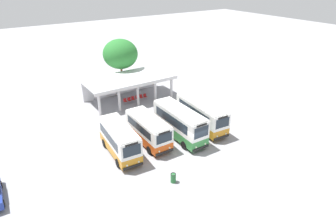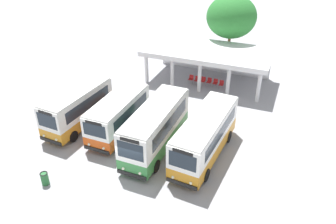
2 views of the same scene
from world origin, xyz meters
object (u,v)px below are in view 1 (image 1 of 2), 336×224
Objects in this scene: waiting_chair_fourth_seat at (137,98)px; litter_bin_apron at (173,178)px; city_bus_nearest_orange at (119,139)px; city_bus_middle_cream at (180,122)px; city_bus_fourth_amber at (201,113)px; city_bus_second_in_row at (148,129)px; waiting_chair_far_end_seat at (145,96)px; waiting_chair_middle_seat at (133,99)px; waiting_chair_end_by_column at (125,101)px; waiting_chair_fifth_seat at (141,97)px; waiting_chair_second_from_end at (129,100)px.

litter_bin_apron reaches higher than waiting_chair_fourth_seat.
city_bus_nearest_orange is 7.07m from city_bus_middle_cream.
city_bus_fourth_amber is 9.32× the size of waiting_chair_fourth_seat.
city_bus_second_in_row reaches higher than waiting_chair_far_end_seat.
city_bus_fourth_amber is 11.61m from waiting_chair_middle_seat.
waiting_chair_fifth_seat is (2.53, 0.02, 0.00)m from waiting_chair_end_by_column.
waiting_chair_second_from_end is 18.15m from litter_bin_apron.
city_bus_second_in_row reaches higher than waiting_chair_middle_seat.
waiting_chair_fourth_seat is (0.76, 11.54, -1.36)m from city_bus_middle_cream.
city_bus_second_in_row is at bearing -108.89° from waiting_chair_middle_seat.
waiting_chair_second_from_end is 0.64m from waiting_chair_middle_seat.
waiting_chair_middle_seat is at bearing -178.97° from waiting_chair_fourth_seat.
city_bus_fourth_amber is (3.52, 0.49, -0.11)m from city_bus_middle_cream.
city_bus_second_in_row is 0.85× the size of city_bus_middle_cream.
waiting_chair_far_end_seat is 0.96× the size of litter_bin_apron.
city_bus_middle_cream is 8.58× the size of litter_bin_apron.
city_bus_second_in_row is 11.33m from waiting_chair_middle_seat.
city_bus_second_in_row is at bearing -102.63° from waiting_chair_end_by_column.
waiting_chair_fourth_seat is 18.59m from litter_bin_apron.
city_bus_nearest_orange reaches higher than waiting_chair_second_from_end.
litter_bin_apron reaches higher than waiting_chair_far_end_seat.
waiting_chair_end_by_column is at bearing 77.41° from litter_bin_apron.
waiting_chair_end_by_column and waiting_chair_fifth_seat have the same top height.
city_bus_nearest_orange is at bearing 106.45° from litter_bin_apron.
city_bus_middle_cream is 0.96× the size of city_bus_fourth_amber.
city_bus_second_in_row is 11.99m from waiting_chair_far_end_seat.
city_bus_fourth_amber is at bearing 7.97° from city_bus_middle_cream.
city_bus_middle_cream is 3.56m from city_bus_fourth_amber.
city_bus_second_in_row is 7.05m from city_bus_fourth_amber.
litter_bin_apron is (-3.93, -17.62, -0.07)m from waiting_chair_end_by_column.
litter_bin_apron is (-5.07, -6.12, -1.43)m from city_bus_middle_cream.
waiting_chair_fifth_seat is at bearing -0.41° from waiting_chair_middle_seat.
waiting_chair_second_from_end and waiting_chair_fourth_seat have the same top height.
waiting_chair_far_end_seat is (5.55, 10.56, -1.15)m from city_bus_second_in_row.
city_bus_second_in_row is 11.80m from waiting_chair_fifth_seat.
waiting_chair_fourth_seat is 1.00× the size of waiting_chair_fifth_seat.
city_bus_nearest_orange is at bearing -129.90° from waiting_chair_far_end_seat.
city_bus_fourth_amber is 11.29m from waiting_chair_fifth_seat.
waiting_chair_fourth_seat is at bearing 178.15° from waiting_chair_fifth_seat.
waiting_chair_fourth_seat is at bearing 1.03° from waiting_chair_middle_seat.
waiting_chair_far_end_seat is at bearing -3.18° from waiting_chair_middle_seat.
waiting_chair_second_from_end is (-0.50, 11.45, -1.36)m from city_bus_middle_cream.
city_bus_nearest_orange is 13.52m from waiting_chair_fourth_seat.
waiting_chair_fourth_seat is at bearing 54.56° from city_bus_nearest_orange.
waiting_chair_middle_seat is (0.63, 0.07, 0.00)m from waiting_chair_second_from_end.
city_bus_nearest_orange is 12.49m from waiting_chair_end_by_column.
waiting_chair_far_end_seat is at bearing 62.28° from city_bus_second_in_row.
city_bus_middle_cream is at bearing -96.92° from waiting_chair_fifth_seat.
city_bus_middle_cream is (3.52, -0.86, 0.21)m from city_bus_second_in_row.
city_bus_fourth_amber is (10.56, -0.08, 0.03)m from city_bus_nearest_orange.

